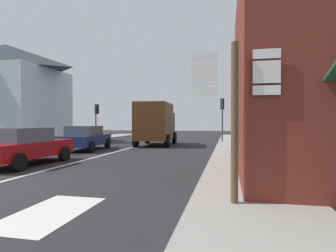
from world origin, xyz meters
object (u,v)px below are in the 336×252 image
at_px(sedan_near, 23,146).
at_px(sedan_far, 86,138).
at_px(traffic_light_far_right, 222,110).
at_px(traffic_light_far_left, 97,114).
at_px(delivery_truck, 156,123).
at_px(route_sign_post, 235,110).

relative_size(sedan_near, sedan_far, 0.97).
relative_size(traffic_light_far_right, traffic_light_far_left, 1.08).
bearing_deg(sedan_far, sedan_near, -84.27).
relative_size(delivery_truck, route_sign_post, 1.59).
bearing_deg(delivery_truck, route_sign_post, -69.51).
bearing_deg(traffic_light_far_left, sedan_far, -67.23).
xyz_separation_m(sedan_near, delivery_truck, (2.69, 10.16, 0.89)).
bearing_deg(traffic_light_far_right, traffic_light_far_left, 175.61).
distance_m(sedan_far, traffic_light_far_left, 9.42).
bearing_deg(delivery_truck, traffic_light_far_left, 147.92).
bearing_deg(delivery_truck, traffic_light_far_right, 35.97).
distance_m(traffic_light_far_right, traffic_light_far_left, 11.61).
xyz_separation_m(delivery_truck, traffic_light_far_right, (4.71, 3.42, 1.04)).
distance_m(route_sign_post, traffic_light_far_right, 17.55).
height_order(route_sign_post, traffic_light_far_left, traffic_light_far_left).
xyz_separation_m(sedan_far, delivery_truck, (3.29, 4.23, 0.89)).
bearing_deg(traffic_light_far_left, route_sign_post, -56.60).
distance_m(sedan_near, traffic_light_far_right, 15.58).
bearing_deg(route_sign_post, delivery_truck, 110.49).
distance_m(sedan_near, sedan_far, 5.96).
relative_size(sedan_near, traffic_light_far_left, 1.25).
bearing_deg(sedan_near, traffic_light_far_left, 106.11).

